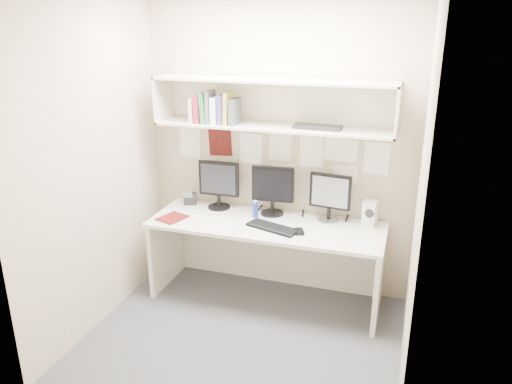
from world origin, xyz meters
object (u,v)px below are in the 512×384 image
(maroon_notebook, at_px, (173,218))
(desk, at_px, (266,261))
(keyboard, at_px, (273,228))
(speaker, at_px, (370,213))
(monitor_right, at_px, (330,195))
(monitor_center, at_px, (273,188))
(monitor_left, at_px, (219,183))
(desk_phone, at_px, (190,199))

(maroon_notebook, bearing_deg, desk, 29.76)
(keyboard, bearing_deg, desk, 145.71)
(speaker, bearing_deg, monitor_right, -170.63)
(desk, relative_size, monitor_center, 4.59)
(monitor_right, height_order, speaker, monitor_right)
(monitor_left, height_order, monitor_center, monitor_left)
(monitor_center, bearing_deg, desk, -92.47)
(monitor_center, bearing_deg, keyboard, -78.85)
(monitor_center, xyz_separation_m, maroon_notebook, (-0.80, -0.38, -0.23))
(desk, relative_size, desk_phone, 14.61)
(monitor_left, xyz_separation_m, desk_phone, (-0.30, 0.00, -0.19))
(keyboard, distance_m, maroon_notebook, 0.90)
(desk, height_order, keyboard, keyboard)
(monitor_left, relative_size, keyboard, 0.99)
(monitor_center, relative_size, desk_phone, 3.18)
(monitor_center, xyz_separation_m, keyboard, (0.10, -0.33, -0.23))
(monitor_center, distance_m, speaker, 0.86)
(desk, relative_size, monitor_right, 4.82)
(monitor_left, distance_m, keyboard, 0.73)
(keyboard, bearing_deg, monitor_left, 169.49)
(desk_phone, bearing_deg, monitor_right, -19.44)
(speaker, bearing_deg, desk_phone, -169.25)
(desk, relative_size, speaker, 9.16)
(monitor_right, relative_size, desk_phone, 3.03)
(desk, xyz_separation_m, keyboard, (0.09, -0.11, 0.37))
(maroon_notebook, bearing_deg, monitor_left, 71.44)
(keyboard, height_order, desk_phone, desk_phone)
(desk, xyz_separation_m, speaker, (0.84, 0.21, 0.47))
(keyboard, bearing_deg, monitor_center, 124.23)
(monitor_left, bearing_deg, keyboard, -30.24)
(speaker, height_order, desk_phone, speaker)
(monitor_center, bearing_deg, desk_phone, 174.97)
(speaker, bearing_deg, keyboard, -145.85)
(desk_phone, bearing_deg, maroon_notebook, -108.23)
(monitor_right, distance_m, desk_phone, 1.32)
(desk, height_order, monitor_center, monitor_center)
(monitor_center, relative_size, speaker, 2.00)
(desk, distance_m, monitor_center, 0.64)
(monitor_center, xyz_separation_m, desk_phone, (-0.81, 0.00, -0.19))
(maroon_notebook, bearing_deg, monitor_center, 43.95)
(monitor_right, distance_m, keyboard, 0.57)
(monitor_right, distance_m, speaker, 0.37)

